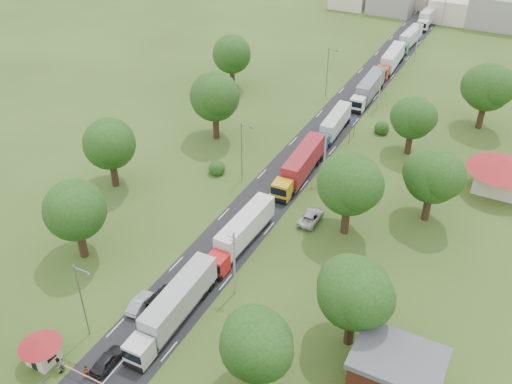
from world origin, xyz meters
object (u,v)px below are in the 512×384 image
Objects in this scene: info_sign at (353,125)px; pedestrian_near at (87,372)px; truck_0 at (174,306)px; car_lane_mid at (140,303)px; boom_barrier at (87,377)px; car_lane_front at (107,360)px; guard_booth at (40,347)px.

info_sign is 2.61× the size of pedestrian_near.
car_lane_mid is at bearing -177.70° from truck_0.
pedestrian_near reaches higher than boom_barrier.
info_sign is at bearing -97.40° from car_lane_front.
truck_0 is at bearing 50.97° from guard_booth.
boom_barrier is at bearing 0.01° from guard_booth.
pedestrian_near is at bearing -108.91° from truck_0.
pedestrian_near is (1.14, -10.35, 0.09)m from car_lane_mid.
car_lane_front is (-2.75, -8.36, -1.50)m from truck_0.
boom_barrier is 2.16× the size of car_lane_front.
car_lane_mid is (-8.20, -49.15, -2.31)m from info_sign.
truck_0 is at bearing 60.04° from pedestrian_near.
info_sign reaches higher than car_lane_front.
boom_barrier is 11.55m from truck_0.
boom_barrier is 5.87× the size of pedestrian_near.
car_lane_front is 2.35m from pedestrian_near.
guard_booth is 1.05× the size of car_lane_mid.
truck_0 reaches higher than car_lane_mid.
truck_0 is 9.65× the size of pedestrian_near.
car_lane_front is at bearing 23.40° from guard_booth.
guard_booth is 6.91m from car_lane_front.
info_sign is 57.70m from car_lane_front.
guard_booth is (-5.84, -0.00, 1.27)m from boom_barrier.
truck_0 is at bearing 74.28° from boom_barrier.
pedestrian_near is at bearing 5.36° from guard_booth.
info_sign is 49.09m from truck_0.
pedestrian_near reaches higher than car_lane_front.
boom_barrier is 2.20× the size of car_lane_mid.
car_lane_mid is 10.41m from pedestrian_near.
info_sign reaches higher than car_lane_mid.
pedestrian_near is (-3.61, -10.54, -1.44)m from truck_0.
car_lane_front reaches higher than car_lane_mid.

